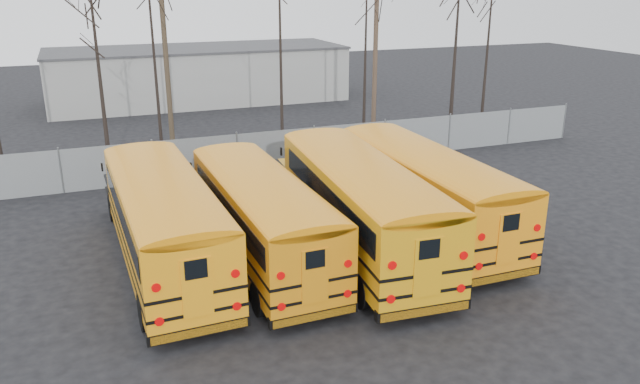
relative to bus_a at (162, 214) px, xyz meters
name	(u,v)px	position (x,y,z in m)	size (l,w,h in m)	color
ground	(331,276)	(4.83, -2.60, -1.90)	(120.00, 120.00, 0.00)	black
fence	(238,154)	(4.83, 9.40, -0.90)	(40.00, 0.04, 2.00)	gray
distant_building	(198,75)	(6.83, 29.40, 0.10)	(22.00, 8.00, 4.00)	#9F9F9B
bus_a	(162,214)	(0.00, 0.00, 0.00)	(2.96, 11.69, 3.25)	black
bus_b	(260,210)	(3.09, -0.57, -0.09)	(2.74, 11.14, 3.10)	black
bus_c	(358,197)	(6.45, -1.03, 0.09)	(3.69, 12.30, 3.40)	black
bus_d	(422,183)	(9.44, -0.27, 0.00)	(2.74, 11.65, 3.25)	black
utility_pole_left	(166,62)	(2.71, 16.33, 2.83)	(1.56, 0.75, 9.21)	#443626
utility_pole_right	(375,53)	(15.21, 15.59, 2.85)	(1.65, 0.29, 9.25)	brown
tree_3	(99,71)	(-1.05, 10.99, 3.18)	(0.26, 0.26, 10.17)	black
tree_4	(152,37)	(1.73, 13.32, 4.44)	(0.26, 0.26, 12.68)	black
tree_5	(280,39)	(7.66, 11.04, 4.33)	(0.26, 0.26, 12.46)	black
tree_6	(366,47)	(14.28, 15.04, 3.34)	(0.26, 0.26, 10.49)	black
tree_7	(455,53)	(19.39, 13.25, 2.92)	(0.26, 0.26, 9.64)	black
tree_8	(488,40)	(22.84, 14.80, 3.48)	(0.26, 0.26, 10.76)	black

